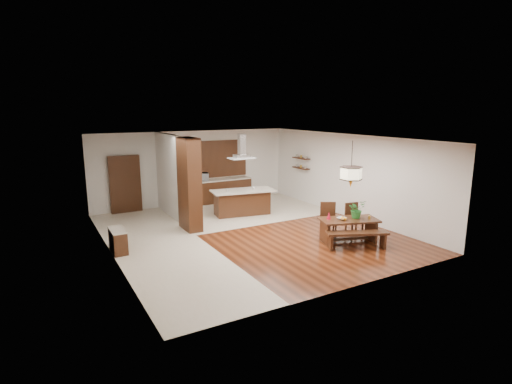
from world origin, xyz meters
TOP-DOWN VIEW (x-y plane):
  - room_shell at (0.00, 0.00)m, footprint 9.00×9.04m
  - tile_hallway at (-2.75, 0.00)m, footprint 2.50×9.00m
  - tile_kitchen at (1.25, 2.50)m, footprint 5.50×4.00m
  - soffit_band at (0.00, 0.00)m, footprint 8.00×9.00m
  - partition_pier at (-1.40, 1.20)m, footprint 0.45×1.00m
  - partition_stub at (-1.40, 3.30)m, footprint 0.18×2.40m
  - hallway_console at (-3.81, 0.20)m, footprint 0.37×0.88m
  - hallway_doorway at (-2.70, 4.40)m, footprint 1.10×0.20m
  - rear_counter at (1.00, 4.20)m, footprint 2.60×0.62m
  - kitchen_window at (1.00, 4.46)m, footprint 2.60×0.08m
  - shelf_lower at (3.87, 2.60)m, footprint 0.26×0.90m
  - shelf_upper at (3.87, 2.60)m, footprint 0.26×0.90m
  - dining_table at (2.10, -2.19)m, footprint 1.81×1.30m
  - dining_bench at (1.91, -2.75)m, footprint 1.69×1.04m
  - dining_chair_left at (1.87, -1.59)m, footprint 0.62×0.62m
  - dining_chair_right at (2.64, -1.85)m, footprint 0.52×0.52m
  - pendant_lantern at (2.10, -2.19)m, footprint 0.64×0.64m
  - foliage_plant at (2.34, -2.23)m, footprint 0.48×0.42m
  - fruit_bowl at (1.86, -2.15)m, footprint 0.32×0.32m
  - napkin_cone at (1.59, -1.92)m, footprint 0.16×0.16m
  - gold_ornament at (2.61, -2.47)m, footprint 0.07×0.07m
  - kitchen_island at (0.85, 1.97)m, footprint 2.34×1.31m
  - range_hood at (0.85, 1.97)m, footprint 0.90×0.55m
  - island_cup at (1.28, 1.89)m, footprint 0.13×0.13m
  - microwave at (0.19, 4.21)m, footprint 0.64×0.51m

SIDE VIEW (x-z plane):
  - tile_hallway at x=-2.75m, z-range 0.00..0.01m
  - tile_kitchen at x=1.25m, z-range 0.00..0.01m
  - dining_bench at x=1.91m, z-range 0.00..0.47m
  - hallway_console at x=-3.81m, z-range 0.00..0.63m
  - kitchen_island at x=0.85m, z-range 0.01..0.93m
  - rear_counter at x=1.00m, z-range 0.00..0.95m
  - dining_chair_right at x=2.64m, z-range 0.00..0.98m
  - dining_table at x=2.10m, z-range 0.16..0.84m
  - dining_chair_left at x=1.87m, z-range 0.00..1.03m
  - fruit_bowl at x=1.86m, z-range 0.68..0.74m
  - gold_ornament at x=2.61m, z-range 0.68..0.77m
  - napkin_cone at x=1.59m, z-range 0.68..0.88m
  - foliage_plant at x=2.34m, z-range 0.68..1.20m
  - island_cup at x=1.28m, z-range 0.91..1.01m
  - hallway_doorway at x=-2.70m, z-range 0.00..2.10m
  - microwave at x=0.19m, z-range 0.95..1.26m
  - shelf_lower at x=3.87m, z-range 1.38..1.42m
  - partition_pier at x=-1.40m, z-range 0.00..2.90m
  - partition_stub at x=-1.40m, z-range 0.00..2.90m
  - kitchen_window at x=1.00m, z-range 1.00..2.50m
  - shelf_upper at x=3.87m, z-range 1.78..1.82m
  - room_shell at x=0.00m, z-range 0.60..3.52m
  - pendant_lantern at x=2.10m, z-range 1.59..2.90m
  - range_hood at x=0.85m, z-range 2.03..2.90m
  - soffit_band at x=0.00m, z-range 2.88..2.89m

